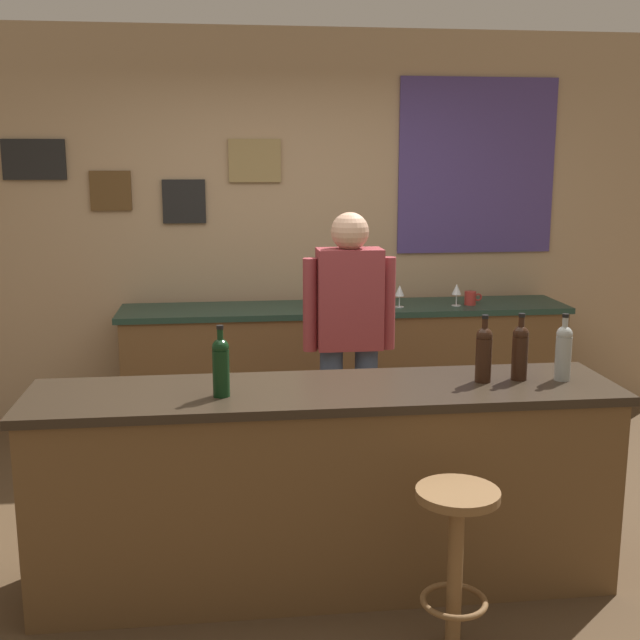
{
  "coord_description": "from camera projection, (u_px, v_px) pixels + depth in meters",
  "views": [
    {
      "loc": [
        -0.43,
        -3.72,
        1.9
      ],
      "look_at": [
        0.08,
        0.45,
        1.05
      ],
      "focal_mm": 44.63,
      "sensor_mm": 36.0,
      "label": 1
    }
  ],
  "objects": [
    {
      "name": "wine_bottle_c",
      "position": [
        520.0,
        350.0,
        3.58
      ],
      "size": [
        0.07,
        0.07,
        0.31
      ],
      "color": "black",
      "rests_on": "bar_counter"
    },
    {
      "name": "bartender",
      "position": [
        349.0,
        335.0,
        4.46
      ],
      "size": [
        0.52,
        0.21,
        1.62
      ],
      "color": "#384766",
      "rests_on": "ground_plane"
    },
    {
      "name": "bar_counter",
      "position": [
        326.0,
        486.0,
        3.57
      ],
      "size": [
        2.59,
        0.6,
        0.92
      ],
      "color": "brown",
      "rests_on": "ground_plane"
    },
    {
      "name": "wine_bottle_a",
      "position": [
        221.0,
        365.0,
        3.33
      ],
      "size": [
        0.07,
        0.07,
        0.31
      ],
      "color": "black",
      "rests_on": "bar_counter"
    },
    {
      "name": "ground_plane",
      "position": [
        316.0,
        539.0,
        4.05
      ],
      "size": [
        10.0,
        10.0,
        0.0
      ],
      "primitive_type": "plane",
      "color": "#4C3823"
    },
    {
      "name": "coffee_mug",
      "position": [
        471.0,
        298.0,
        5.56
      ],
      "size": [
        0.12,
        0.08,
        0.09
      ],
      "color": "#B2332D",
      "rests_on": "side_counter"
    },
    {
      "name": "side_counter",
      "position": [
        345.0,
        368.0,
        5.61
      ],
      "size": [
        3.1,
        0.56,
        0.9
      ],
      "color": "brown",
      "rests_on": "ground_plane"
    },
    {
      "name": "wine_bottle_d",
      "position": [
        563.0,
        351.0,
        3.57
      ],
      "size": [
        0.07,
        0.07,
        0.31
      ],
      "color": "#999E99",
      "rests_on": "bar_counter"
    },
    {
      "name": "wine_bottle_b",
      "position": [
        484.0,
        352.0,
        3.55
      ],
      "size": [
        0.07,
        0.07,
        0.31
      ],
      "color": "black",
      "rests_on": "bar_counter"
    },
    {
      "name": "wine_glass_a",
      "position": [
        308.0,
        293.0,
        5.39
      ],
      "size": [
        0.07,
        0.07,
        0.16
      ],
      "color": "silver",
      "rests_on": "side_counter"
    },
    {
      "name": "wine_glass_b",
      "position": [
        400.0,
        292.0,
        5.45
      ],
      "size": [
        0.07,
        0.07,
        0.16
      ],
      "color": "silver",
      "rests_on": "side_counter"
    },
    {
      "name": "wine_glass_c",
      "position": [
        457.0,
        290.0,
        5.51
      ],
      "size": [
        0.07,
        0.07,
        0.16
      ],
      "color": "silver",
      "rests_on": "side_counter"
    },
    {
      "name": "back_wall",
      "position": [
        287.0,
        228.0,
        5.75
      ],
      "size": [
        6.0,
        0.09,
        2.8
      ],
      "color": "tan",
      "rests_on": "ground_plane"
    },
    {
      "name": "bar_stool",
      "position": [
        456.0,
        544.0,
        3.04
      ],
      "size": [
        0.32,
        0.32,
        0.68
      ],
      "color": "brown",
      "rests_on": "ground_plane"
    }
  ]
}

